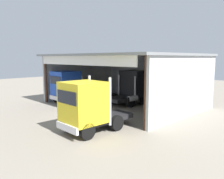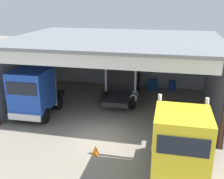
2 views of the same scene
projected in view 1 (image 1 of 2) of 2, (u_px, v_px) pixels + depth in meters
name	position (u px, v px, depth m)	size (l,w,h in m)	color
ground_plane	(83.00, 113.00, 20.46)	(80.00, 80.00, 0.00)	gray
workshop_shed	(129.00, 69.00, 24.20)	(14.98, 11.22, 5.32)	#ADB2B7
truck_blue_left_bay	(68.00, 86.00, 25.08)	(2.61, 5.09, 3.50)	#1E47B7
truck_black_yard_outside	(132.00, 87.00, 24.42)	(2.75, 4.67, 3.59)	black
truck_yellow_center_left_bay	(87.00, 106.00, 14.87)	(2.53, 5.29, 3.70)	yellow
oil_drum	(181.00, 101.00, 24.04)	(0.58, 0.58, 0.89)	#194CB2
tool_cart	(166.00, 98.00, 25.18)	(0.90, 0.60, 1.00)	#1E59A5
traffic_cone	(66.00, 114.00, 18.86)	(0.36, 0.36, 0.56)	orange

